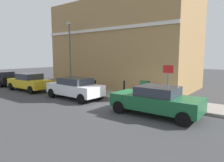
# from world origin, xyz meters

# --- Properties ---
(ground) EXTENTS (80.00, 80.00, 0.00)m
(ground) POSITION_xyz_m (0.00, 0.00, 0.00)
(ground) COLOR #38383A
(sidewalk) EXTENTS (2.32, 30.00, 0.15)m
(sidewalk) POSITION_xyz_m (2.04, 6.00, 0.07)
(sidewalk) COLOR gray
(sidewalk) RESTS_ON ground
(corner_building) EXTENTS (7.02, 13.11, 7.84)m
(corner_building) POSITION_xyz_m (6.66, 4.56, 3.92)
(corner_building) COLOR #9E7A4C
(corner_building) RESTS_ON ground
(car_green) EXTENTS (1.96, 4.37, 1.45)m
(car_green) POSITION_xyz_m (-0.56, -2.22, 0.75)
(car_green) COLOR #195933
(car_green) RESTS_ON ground
(car_white) EXTENTS (1.94, 4.24, 1.45)m
(car_white) POSITION_xyz_m (-0.35, 3.91, 0.77)
(car_white) COLOR silver
(car_white) RESTS_ON ground
(car_yellow) EXTENTS (1.86, 4.20, 1.48)m
(car_yellow) POSITION_xyz_m (-0.51, 9.39, 0.76)
(car_yellow) COLOR gold
(car_yellow) RESTS_ON ground
(car_black) EXTENTS (2.01, 4.49, 1.38)m
(car_black) POSITION_xyz_m (-0.35, 14.76, 0.73)
(car_black) COLOR black
(car_black) RESTS_ON ground
(utility_cabinet) EXTENTS (0.46, 0.61, 1.15)m
(utility_cabinet) POSITION_xyz_m (2.13, -0.17, 0.68)
(utility_cabinet) COLOR #1E4C28
(utility_cabinet) RESTS_ON sidewalk
(bollard_near_cabinet) EXTENTS (0.14, 0.14, 1.04)m
(bollard_near_cabinet) POSITION_xyz_m (2.23, 1.54, 0.70)
(bollard_near_cabinet) COLOR black
(bollard_near_cabinet) RESTS_ON sidewalk
(bollard_far_kerb) EXTENTS (0.14, 0.14, 1.04)m
(bollard_far_kerb) POSITION_xyz_m (1.13, 3.36, 0.70)
(bollard_far_kerb) COLOR black
(bollard_far_kerb) RESTS_ON sidewalk
(street_sign) EXTENTS (0.08, 0.60, 2.30)m
(street_sign) POSITION_xyz_m (1.21, -2.11, 1.66)
(street_sign) COLOR #59595B
(street_sign) RESTS_ON sidewalk
(lamppost) EXTENTS (0.20, 0.44, 5.72)m
(lamppost) POSITION_xyz_m (2.24, 7.32, 3.30)
(lamppost) COLOR #59595B
(lamppost) RESTS_ON sidewalk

